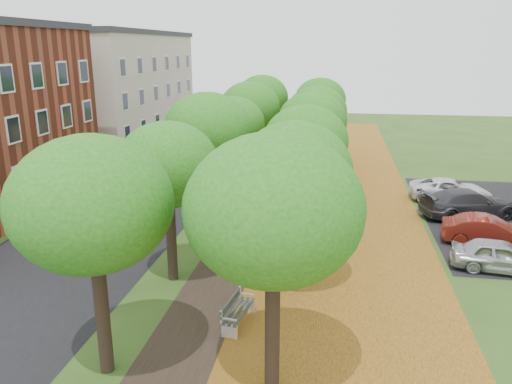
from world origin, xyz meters
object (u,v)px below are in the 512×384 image
at_px(car_silver, 501,256).
at_px(car_white, 450,190).
at_px(car_red, 488,231).
at_px(car_grey, 469,203).
at_px(bench, 237,311).

bearing_deg(car_silver, car_white, 8.57).
relative_size(car_red, car_grey, 0.78).
height_order(car_silver, car_red, car_red).
bearing_deg(car_grey, car_white, -10.95).
bearing_deg(car_grey, car_silver, 159.72).
bearing_deg(car_red, car_grey, 7.06).
xyz_separation_m(car_grey, car_white, (-0.35, 3.04, -0.11)).
relative_size(bench, car_grey, 0.38).
relative_size(bench, car_red, 0.48).
distance_m(car_silver, car_red, 2.96).
xyz_separation_m(car_silver, car_grey, (0.35, 7.02, 0.10)).
distance_m(car_silver, car_grey, 7.03).
distance_m(bench, car_silver, 11.57).
bearing_deg(car_grey, bench, 123.79).
relative_size(car_red, car_white, 0.87).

